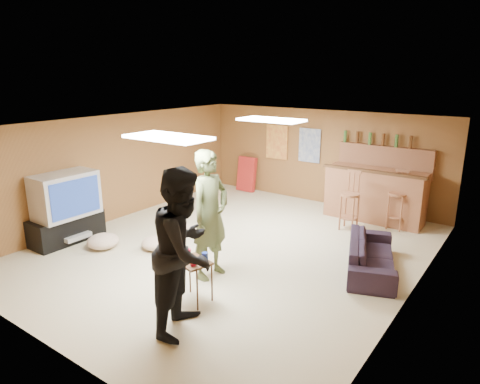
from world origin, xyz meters
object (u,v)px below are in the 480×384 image
Objects in this scene: bar_counter at (375,195)px; tray_table at (193,281)px; person_black at (184,250)px; person_olive at (210,215)px; tv_body at (65,195)px; sofa at (371,255)px.

bar_counter reaches higher than tray_table.
person_olive is at bearing 8.41° from person_black.
tray_table is (-0.87, -4.72, -0.25)m from bar_counter.
tray_table is (-0.32, 0.50, -0.71)m from person_black.
person_olive is (2.98, 0.48, 0.08)m from tv_body.
person_black is (3.60, -0.77, 0.11)m from tv_body.
person_black reaches higher than tv_body.
tv_body is 5.39m from sofa.
person_olive reaches higher than sofa.
sofa is (1.95, 1.60, -0.72)m from person_olive.
tv_body is 0.56× the size of person_olive.
tray_table is at bearing 14.72° from person_black.
person_black reaches higher than tray_table.
person_olive is at bearing 9.08° from tv_body.
person_olive reaches higher than tv_body.
person_black reaches higher than bar_counter.
bar_counter is 0.99× the size of person_black.
tv_body reaches higher than bar_counter.
person_black reaches higher than person_olive.
person_black is at bearing -56.90° from tray_table.
bar_counter is 2.51m from sofa.
person_black is 3.38× the size of tray_table.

